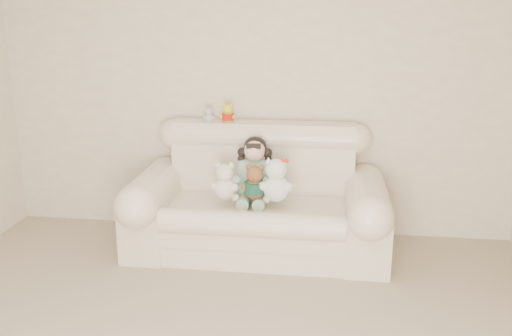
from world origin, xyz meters
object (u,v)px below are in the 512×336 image
at_px(sofa, 258,192).
at_px(brown_teddy, 255,179).
at_px(seated_child, 255,169).
at_px(white_cat, 276,175).
at_px(cream_teddy, 225,178).

height_order(sofa, brown_teddy, sofa).
distance_m(seated_child, brown_teddy, 0.20).
bearing_deg(seated_child, sofa, -59.74).
bearing_deg(seated_child, white_cat, -41.29).
bearing_deg(brown_teddy, sofa, 68.51).
xyz_separation_m(seated_child, brown_teddy, (0.03, -0.20, -0.02)).
bearing_deg(brown_teddy, white_cat, -27.64).
xyz_separation_m(sofa, white_cat, (0.17, -0.14, 0.19)).
xyz_separation_m(seated_child, cream_teddy, (-0.21, -0.23, -0.01)).
relative_size(sofa, white_cat, 5.01).
bearing_deg(white_cat, seated_child, 135.31).
bearing_deg(seated_child, brown_teddy, -74.89).
height_order(sofa, white_cat, sofa).
bearing_deg(cream_teddy, white_cat, -22.98).
distance_m(white_cat, cream_teddy, 0.41).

